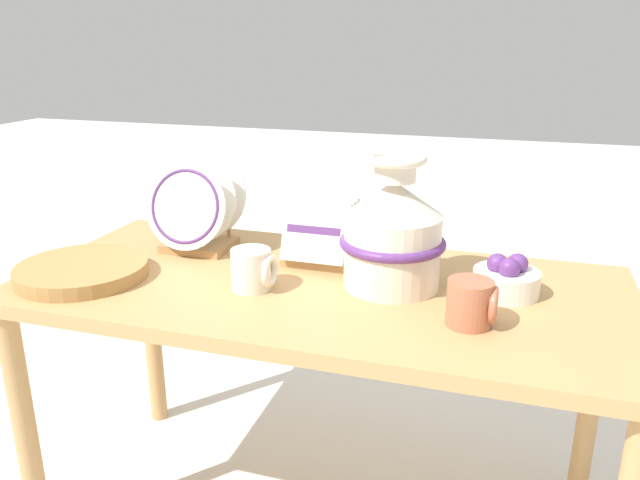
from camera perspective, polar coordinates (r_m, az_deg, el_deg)
display_table at (r=1.56m, az=0.00°, el=-6.84°), size 1.47×0.69×0.71m
ceramic_vase at (r=1.47m, az=6.67°, el=0.76°), size 0.25×0.25×0.32m
dish_rack_round_plates at (r=1.76m, az=-11.30°, el=2.32°), size 0.24×0.21×0.25m
dish_rack_square_plates at (r=1.65m, az=0.15°, el=0.35°), size 0.18×0.19×0.19m
wicker_charger_stack at (r=1.66m, az=-20.91°, el=-2.64°), size 0.32×0.32×0.04m
mug_cream_glaze at (r=1.48m, az=-6.13°, el=-2.70°), size 0.10×0.10×0.10m
mug_terracotta_glaze at (r=1.33m, az=13.73°, el=-5.63°), size 0.10×0.10×0.10m
fruit_bowl at (r=1.51m, az=16.68°, el=-3.43°), size 0.15×0.15×0.10m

